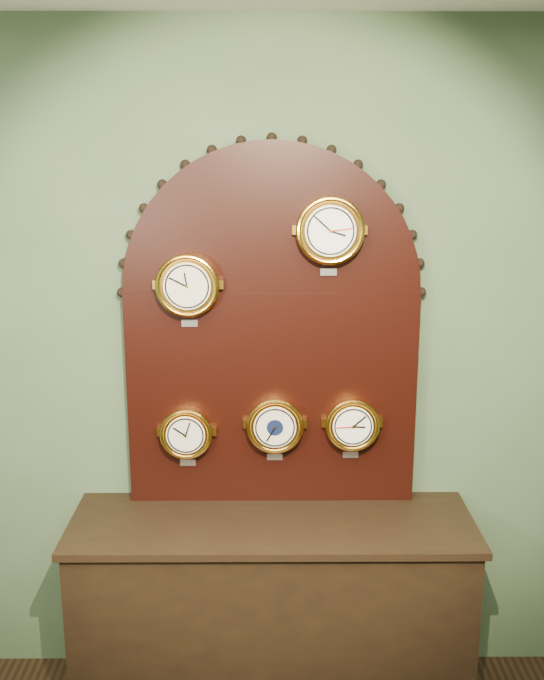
{
  "coord_description": "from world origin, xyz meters",
  "views": [
    {
      "loc": [
        -0.02,
        -0.65,
        2.29
      ],
      "look_at": [
        0.0,
        2.25,
        1.58
      ],
      "focal_mm": 41.15,
      "sensor_mm": 36.0,
      "label": 1
    }
  ],
  "objects_px": {
    "shop_counter": "(272,615)",
    "hygrometer": "(186,433)",
    "arabic_clock": "(330,230)",
    "tide_clock": "(352,424)",
    "barometer": "(275,425)",
    "roman_clock": "(188,285)",
    "display_board": "(272,317)"
  },
  "relations": [
    {
      "from": "shop_counter",
      "to": "barometer",
      "type": "xyz_separation_m",
      "value": [
        0.01,
        0.15,
        0.79
      ]
    },
    {
      "from": "shop_counter",
      "to": "tide_clock",
      "type": "height_order",
      "value": "tide_clock"
    },
    {
      "from": "arabic_clock",
      "to": "tide_clock",
      "type": "distance_m",
      "value": 0.8
    },
    {
      "from": "roman_clock",
      "to": "tide_clock",
      "type": "distance_m",
      "value": 0.88
    },
    {
      "from": "barometer",
      "to": "hygrometer",
      "type": "bearing_deg",
      "value": 179.9
    },
    {
      "from": "shop_counter",
      "to": "arabic_clock",
      "type": "distance_m",
      "value": 1.61
    },
    {
      "from": "shop_counter",
      "to": "roman_clock",
      "type": "bearing_deg",
      "value": 155.3
    },
    {
      "from": "display_board",
      "to": "barometer",
      "type": "height_order",
      "value": "display_board"
    },
    {
      "from": "shop_counter",
      "to": "barometer",
      "type": "bearing_deg",
      "value": 85.23
    },
    {
      "from": "arabic_clock",
      "to": "hygrometer",
      "type": "bearing_deg",
      "value": 179.88
    },
    {
      "from": "display_board",
      "to": "tide_clock",
      "type": "xyz_separation_m",
      "value": [
        0.33,
        -0.07,
        -0.44
      ]
    },
    {
      "from": "display_board",
      "to": "hygrometer",
      "type": "distance_m",
      "value": 0.6
    },
    {
      "from": "display_board",
      "to": "barometer",
      "type": "bearing_deg",
      "value": -79.2
    },
    {
      "from": "display_board",
      "to": "tide_clock",
      "type": "relative_size",
      "value": 5.57
    },
    {
      "from": "hygrometer",
      "to": "barometer",
      "type": "relative_size",
      "value": 0.93
    },
    {
      "from": "shop_counter",
      "to": "hygrometer",
      "type": "bearing_deg",
      "value": 156.55
    },
    {
      "from": "shop_counter",
      "to": "tide_clock",
      "type": "bearing_deg",
      "value": 24.77
    },
    {
      "from": "tide_clock",
      "to": "roman_clock",
      "type": "bearing_deg",
      "value": -179.94
    },
    {
      "from": "tide_clock",
      "to": "hygrometer",
      "type": "bearing_deg",
      "value": 179.98
    },
    {
      "from": "shop_counter",
      "to": "tide_clock",
      "type": "distance_m",
      "value": 0.87
    },
    {
      "from": "arabic_clock",
      "to": "barometer",
      "type": "height_order",
      "value": "arabic_clock"
    },
    {
      "from": "arabic_clock",
      "to": "tide_clock",
      "type": "height_order",
      "value": "arabic_clock"
    },
    {
      "from": "display_board",
      "to": "roman_clock",
      "type": "xyz_separation_m",
      "value": [
        -0.33,
        -0.07,
        0.14
      ]
    },
    {
      "from": "display_board",
      "to": "barometer",
      "type": "relative_size",
      "value": 5.34
    },
    {
      "from": "shop_counter",
      "to": "barometer",
      "type": "relative_size",
      "value": 5.58
    },
    {
      "from": "hygrometer",
      "to": "arabic_clock",
      "type": "bearing_deg",
      "value": -0.12
    },
    {
      "from": "roman_clock",
      "to": "tide_clock",
      "type": "xyz_separation_m",
      "value": [
        0.66,
        0.0,
        -0.58
      ]
    },
    {
      "from": "shop_counter",
      "to": "arabic_clock",
      "type": "xyz_separation_m",
      "value": [
        0.23,
        0.15,
        1.59
      ]
    },
    {
      "from": "roman_clock",
      "to": "hygrometer",
      "type": "relative_size",
      "value": 1.13
    },
    {
      "from": "arabic_clock",
      "to": "tide_clock",
      "type": "xyz_separation_m",
      "value": [
        0.11,
        0.0,
        -0.8
      ]
    },
    {
      "from": "arabic_clock",
      "to": "shop_counter",
      "type": "bearing_deg",
      "value": -146.04
    },
    {
      "from": "shop_counter",
      "to": "roman_clock",
      "type": "distance_m",
      "value": 1.42
    }
  ]
}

